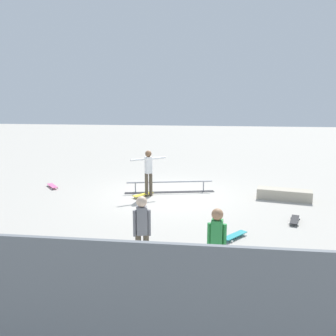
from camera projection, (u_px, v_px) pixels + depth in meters
ground_plane at (167, 195)px, 12.76m from camera, size 60.00×60.00×0.00m
grind_rail at (170, 188)px, 13.12m from camera, size 3.23×0.92×0.41m
skate_ledge at (284, 194)px, 12.23m from camera, size 1.85×0.90×0.35m
skater_main at (149, 170)px, 12.50m from camera, size 1.11×0.79×1.61m
skateboard_main at (143, 195)px, 12.58m from camera, size 0.66×0.75×0.09m
bystander_green_shirt at (217, 244)px, 6.42m from camera, size 0.35×0.21×1.52m
bystander_grey_shirt at (142, 230)px, 7.08m from camera, size 0.36×0.23×1.55m
loose_skateboard_teal at (235, 235)px, 8.91m from camera, size 0.66×0.75×0.09m
loose_skateboard_pink at (52, 186)px, 13.81m from camera, size 0.67×0.74×0.09m
loose_skateboard_black at (295, 220)px, 10.04m from camera, size 0.41×0.82×0.09m
back_fence at (61, 326)px, 3.90m from camera, size 24.00×0.06×2.03m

